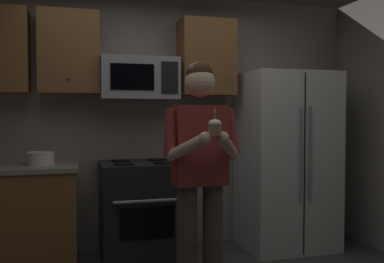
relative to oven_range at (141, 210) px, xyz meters
name	(u,v)px	position (x,y,z in m)	size (l,w,h in m)	color
wall_back	(150,122)	(0.15, 0.39, 0.84)	(4.40, 0.10, 2.60)	gray
oven_range	(141,210)	(0.00, 0.00, 0.00)	(0.76, 0.70, 0.93)	black
microwave	(139,79)	(0.00, 0.12, 1.26)	(0.74, 0.41, 0.40)	#9EA0A5
refrigerator	(286,160)	(1.50, -0.04, 0.44)	(0.90, 0.75, 1.80)	white
cabinet_row_upper	(77,53)	(-0.57, 0.17, 1.49)	(2.78, 0.36, 0.76)	brown
bowl_large_white	(40,158)	(-0.91, 0.06, 0.52)	(0.25, 0.25, 0.12)	white
person	(200,166)	(0.27, -1.05, 0.53)	(0.60, 0.48, 1.76)	#4C4742
cupcake	(215,127)	(0.27, -1.38, 0.83)	(0.09, 0.09, 0.17)	#A87F56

